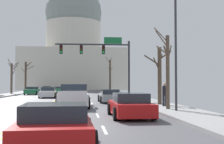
# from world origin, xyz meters

# --- Properties ---
(ground) EXTENTS (20.00, 180.00, 0.20)m
(ground) POSITION_xyz_m (0.00, -0.00, 0.02)
(ground) COLOR #4D4D53
(signal_gantry) EXTENTS (7.91, 0.41, 6.54)m
(signal_gantry) POSITION_xyz_m (4.74, 17.43, 4.84)
(signal_gantry) COLOR #28282D
(signal_gantry) RESTS_ON ground
(street_lamp_right) EXTENTS (2.09, 0.24, 7.82)m
(street_lamp_right) POSITION_xyz_m (7.94, 2.84, 4.75)
(street_lamp_right) COLOR #333338
(street_lamp_right) RESTS_ON ground
(capitol_building) EXTENTS (29.26, 18.23, 33.13)m
(capitol_building) POSITION_xyz_m (0.00, 75.21, 13.26)
(capitol_building) COLOR beige
(capitol_building) RESTS_ON ground
(sedan_near_00) EXTENTS (2.00, 4.49, 1.21)m
(sedan_near_00) POSITION_xyz_m (5.15, 13.33, 0.57)
(sedan_near_00) COLOR #9EA3A8
(sedan_near_00) RESTS_ON ground
(pickup_truck_near_01) EXTENTS (2.34, 5.65, 1.69)m
(pickup_truck_near_01) POSITION_xyz_m (2.04, 8.02, 0.76)
(pickup_truck_near_01) COLOR silver
(pickup_truck_near_01) RESTS_ON ground
(sedan_near_02) EXTENTS (2.10, 4.61, 1.25)m
(sedan_near_02) POSITION_xyz_m (5.14, 0.87, 0.59)
(sedan_near_02) COLOR #B71414
(sedan_near_02) RESTS_ON ground
(sedan_near_03) EXTENTS (2.22, 4.32, 1.20)m
(sedan_near_03) POSITION_xyz_m (1.94, -6.37, 0.56)
(sedan_near_03) COLOR #B71414
(sedan_near_03) RESTS_ON ground
(sedan_oncoming_00) EXTENTS (2.09, 4.71, 1.32)m
(sedan_oncoming_00) POSITION_xyz_m (-1.56, 23.69, 0.62)
(sedan_oncoming_00) COLOR silver
(sedan_oncoming_00) RESTS_ON ground
(sedan_oncoming_01) EXTENTS (2.05, 4.45, 1.24)m
(sedan_oncoming_01) POSITION_xyz_m (-5.23, 34.41, 0.59)
(sedan_oncoming_01) COLOR #1E7247
(sedan_oncoming_01) RESTS_ON ground
(sedan_oncoming_02) EXTENTS (2.11, 4.69, 1.13)m
(sedan_oncoming_02) POSITION_xyz_m (-1.86, 46.22, 0.54)
(sedan_oncoming_02) COLOR #1E7247
(sedan_oncoming_02) RESTS_ON ground
(sedan_oncoming_03) EXTENTS (2.06, 4.48, 1.17)m
(sedan_oncoming_03) POSITION_xyz_m (-5.44, 56.18, 0.55)
(sedan_oncoming_03) COLOR #1E7247
(sedan_oncoming_03) RESTS_ON ground
(bare_tree_00) EXTENTS (1.40, 2.23, 6.73)m
(bare_tree_00) POSITION_xyz_m (7.84, 42.75, 3.32)
(bare_tree_00) COLOR #4C3D2D
(bare_tree_00) RESTS_ON ground
(bare_tree_01) EXTENTS (2.27, 1.91, 5.97)m
(bare_tree_01) POSITION_xyz_m (-8.67, 47.97, 3.27)
(bare_tree_01) COLOR #423328
(bare_tree_01) RESTS_ON ground
(bare_tree_02) EXTENTS (2.09, 1.58, 4.50)m
(bare_tree_02) POSITION_xyz_m (8.63, 8.44, 2.55)
(bare_tree_02) COLOR #4C3D2D
(bare_tree_02) RESTS_ON ground
(bare_tree_04) EXTENTS (1.51, 2.21, 5.19)m
(bare_tree_04) POSITION_xyz_m (8.05, 4.20, 2.69)
(bare_tree_04) COLOR brown
(bare_tree_04) RESTS_ON ground
(bare_tree_05) EXTENTS (1.52, 1.92, 5.53)m
(bare_tree_05) POSITION_xyz_m (-8.74, 36.03, 2.80)
(bare_tree_05) COLOR brown
(bare_tree_05) RESTS_ON ground
(pedestrian_00) EXTENTS (0.35, 0.34, 1.65)m
(pedestrian_00) POSITION_xyz_m (8.50, 6.47, 1.05)
(pedestrian_00) COLOR black
(pedestrian_00) RESTS_ON ground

